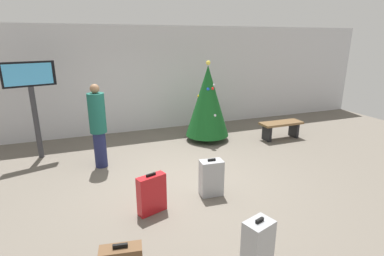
{
  "coord_description": "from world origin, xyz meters",
  "views": [
    {
      "loc": [
        -1.67,
        -5.08,
        2.69
      ],
      "look_at": [
        0.43,
        0.45,
        0.9
      ],
      "focal_mm": 27.66,
      "sensor_mm": 36.0,
      "label": 1
    }
  ],
  "objects": [
    {
      "name": "suitcase_2",
      "position": [
        0.03,
        -2.71,
        0.38
      ],
      "size": [
        0.38,
        0.32,
        0.79
      ],
      "color": "#9EA0A5",
      "rests_on": "ground_plane"
    },
    {
      "name": "suitcase_3",
      "position": [
        -0.78,
        -0.94,
        0.32
      ],
      "size": [
        0.49,
        0.3,
        0.68
      ],
      "color": "#B2191E",
      "rests_on": "ground_plane"
    },
    {
      "name": "back_wall",
      "position": [
        0.0,
        3.67,
        1.53
      ],
      "size": [
        16.0,
        0.2,
        3.07
      ],
      "primitive_type": "cube",
      "color": "silver",
      "rests_on": "ground_plane"
    },
    {
      "name": "ground_plane",
      "position": [
        0.0,
        0.0,
        0.0
      ],
      "size": [
        16.0,
        16.0,
        0.0
      ],
      "primitive_type": "plane",
      "color": "#665E54"
    },
    {
      "name": "traveller_0",
      "position": [
        -1.4,
        1.22,
        0.96
      ],
      "size": [
        0.4,
        0.4,
        1.81
      ],
      "color": "#1E234C",
      "rests_on": "ground_plane"
    },
    {
      "name": "suitcase_1",
      "position": [
        0.34,
        -0.75,
        0.33
      ],
      "size": [
        0.42,
        0.27,
        0.69
      ],
      "color": "#9EA0A5",
      "rests_on": "ground_plane"
    },
    {
      "name": "flight_info_kiosk",
      "position": [
        -2.69,
        2.29,
        1.6
      ],
      "size": [
        1.06,
        0.39,
        2.22
      ],
      "color": "#333338",
      "rests_on": "ground_plane"
    },
    {
      "name": "holiday_tree",
      "position": [
        1.49,
        2.04,
        1.09
      ],
      "size": [
        1.17,
        1.17,
        2.16
      ],
      "color": "#4C3319",
      "rests_on": "ground_plane"
    },
    {
      "name": "waiting_bench",
      "position": [
        3.45,
        1.4,
        0.35
      ],
      "size": [
        1.21,
        0.44,
        0.48
      ],
      "color": "brown",
      "rests_on": "ground_plane"
    }
  ]
}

